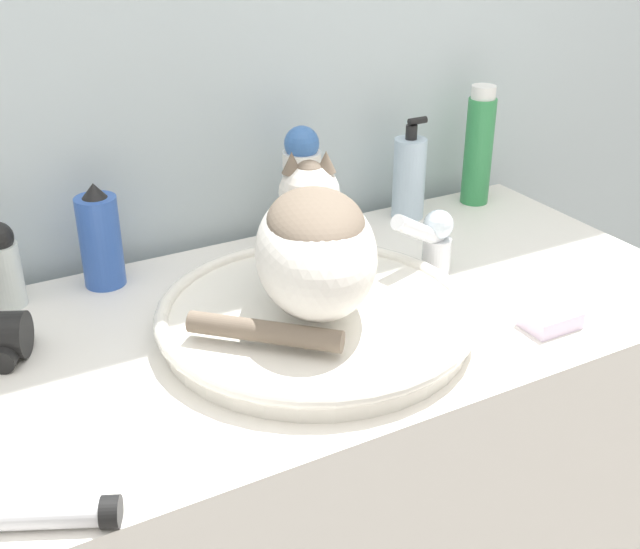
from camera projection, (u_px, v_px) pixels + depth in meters
The scene contains 11 objects.
vanity_counter at pixel (324, 521), 1.33m from camera, with size 1.12×0.57×0.81m.
sink_basin at pixel (316, 317), 1.08m from camera, with size 0.43×0.43×0.04m.
cat at pixel (314, 242), 1.04m from camera, with size 0.30×0.30×0.18m.
faucet at pixel (433, 239), 1.22m from camera, with size 0.12×0.06×0.13m.
spray_bottle_trigger at pixel (100, 239), 1.19m from camera, with size 0.06×0.06×0.16m.
deodorant_stick at pixel (3, 265), 1.13m from camera, with size 0.05×0.05×0.13m.
soap_pump_bottle at pixel (409, 177), 1.43m from camera, with size 0.06×0.06×0.18m.
shampoo_bottle_tall at pixel (479, 147), 1.48m from camera, with size 0.05×0.05×0.22m.
lotion_bottle_white at pixel (302, 185), 1.32m from camera, with size 0.06×0.06×0.20m.
cream_tube at pixel (32, 515), 0.76m from camera, with size 0.17×0.10×0.03m.
soap_bar at pixel (550, 319), 1.10m from camera, with size 0.08×0.05×0.02m.
Camera 1 is at (-0.49, -0.59, 1.37)m, focal length 45.00 mm.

